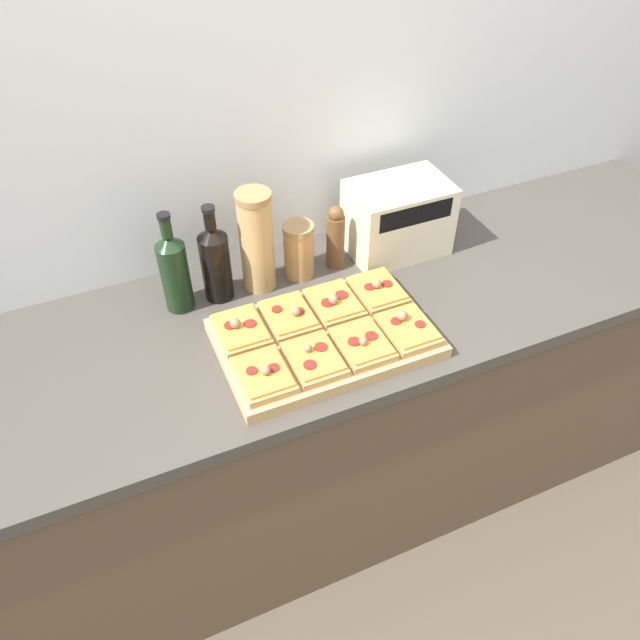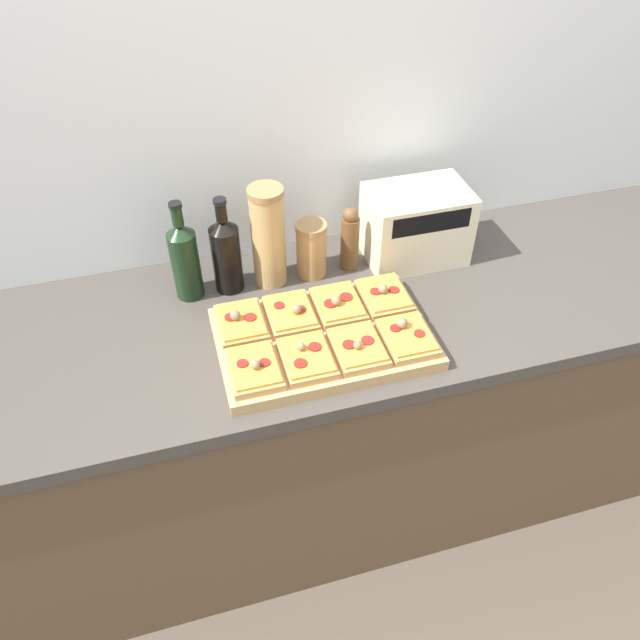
# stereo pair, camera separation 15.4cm
# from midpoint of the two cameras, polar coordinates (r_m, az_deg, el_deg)

# --- Properties ---
(ground_plane) EXTENTS (12.00, 12.00, 0.00)m
(ground_plane) POSITION_cam_midpoint_polar(r_m,az_deg,el_deg) (2.20, 1.44, -22.17)
(ground_plane) COLOR #4C4238
(wall_back) EXTENTS (6.00, 0.06, 2.50)m
(wall_back) POSITION_cam_midpoint_polar(r_m,az_deg,el_deg) (1.74, -7.60, 17.09)
(wall_back) COLOR silver
(wall_back) RESTS_ON ground_plane
(kitchen_counter) EXTENTS (2.63, 0.67, 0.89)m
(kitchen_counter) POSITION_cam_midpoint_polar(r_m,az_deg,el_deg) (1.97, -2.27, -8.82)
(kitchen_counter) COLOR brown
(kitchen_counter) RESTS_ON ground_plane
(cutting_board) EXTENTS (0.52, 0.34, 0.03)m
(cutting_board) POSITION_cam_midpoint_polar(r_m,az_deg,el_deg) (1.55, -2.41, -1.82)
(cutting_board) COLOR tan
(cutting_board) RESTS_ON kitchen_counter
(pizza_slice_back_left) EXTENTS (0.12, 0.15, 0.05)m
(pizza_slice_back_left) POSITION_cam_midpoint_polar(r_m,az_deg,el_deg) (1.55, -10.09, -1.01)
(pizza_slice_back_left) COLOR tan
(pizza_slice_back_left) RESTS_ON cutting_board
(pizza_slice_back_midleft) EXTENTS (0.12, 0.15, 0.05)m
(pizza_slice_back_midleft) POSITION_cam_midpoint_polar(r_m,az_deg,el_deg) (1.57, -5.66, 0.24)
(pizza_slice_back_midleft) COLOR tan
(pizza_slice_back_midleft) RESTS_ON cutting_board
(pizza_slice_back_midright) EXTENTS (0.12, 0.15, 0.05)m
(pizza_slice_back_midright) POSITION_cam_midpoint_polar(r_m,az_deg,el_deg) (1.60, -1.42, 1.46)
(pizza_slice_back_midright) COLOR tan
(pizza_slice_back_midright) RESTS_ON cutting_board
(pizza_slice_back_right) EXTENTS (0.12, 0.15, 0.05)m
(pizza_slice_back_right) POSITION_cam_midpoint_polar(r_m,az_deg,el_deg) (1.64, 2.65, 2.62)
(pizza_slice_back_right) COLOR tan
(pizza_slice_back_right) RESTS_ON cutting_board
(pizza_slice_front_left) EXTENTS (0.12, 0.15, 0.05)m
(pizza_slice_front_left) POSITION_cam_midpoint_polar(r_m,az_deg,el_deg) (1.43, -8.28, -5.11)
(pizza_slice_front_left) COLOR tan
(pizza_slice_front_left) RESTS_ON cutting_board
(pizza_slice_front_midleft) EXTENTS (0.12, 0.15, 0.05)m
(pizza_slice_front_midleft) POSITION_cam_midpoint_polar(r_m,az_deg,el_deg) (1.46, -3.57, -3.68)
(pizza_slice_front_midleft) COLOR tan
(pizza_slice_front_midleft) RESTS_ON cutting_board
(pizza_slice_front_midright) EXTENTS (0.12, 0.15, 0.05)m
(pizza_slice_front_midright) POSITION_cam_midpoint_polar(r_m,az_deg,el_deg) (1.49, 0.97, -2.29)
(pizza_slice_front_midright) COLOR tan
(pizza_slice_front_midright) RESTS_ON cutting_board
(pizza_slice_front_right) EXTENTS (0.12, 0.15, 0.06)m
(pizza_slice_front_right) POSITION_cam_midpoint_polar(r_m,az_deg,el_deg) (1.53, 5.24, -0.90)
(pizza_slice_front_right) COLOR tan
(pizza_slice_front_right) RESTS_ON cutting_board
(olive_oil_bottle) EXTENTS (0.07, 0.07, 0.29)m
(olive_oil_bottle) POSITION_cam_midpoint_polar(r_m,az_deg,el_deg) (1.65, -15.82, 4.25)
(olive_oil_bottle) COLOR black
(olive_oil_bottle) RESTS_ON kitchen_counter
(wine_bottle) EXTENTS (0.08, 0.08, 0.28)m
(wine_bottle) POSITION_cam_midpoint_polar(r_m,az_deg,el_deg) (1.66, -12.19, 5.16)
(wine_bottle) COLOR black
(wine_bottle) RESTS_ON kitchen_counter
(grain_jar_tall) EXTENTS (0.09, 0.09, 0.29)m
(grain_jar_tall) POSITION_cam_midpoint_polar(r_m,az_deg,el_deg) (1.66, -8.50, 7.03)
(grain_jar_tall) COLOR tan
(grain_jar_tall) RESTS_ON kitchen_counter
(grain_jar_short) EXTENTS (0.09, 0.09, 0.16)m
(grain_jar_short) POSITION_cam_midpoint_polar(r_m,az_deg,el_deg) (1.72, -4.54, 6.28)
(grain_jar_short) COLOR #AD7F4C
(grain_jar_short) RESTS_ON kitchen_counter
(pepper_mill) EXTENTS (0.05, 0.05, 0.19)m
(pepper_mill) POSITION_cam_midpoint_polar(r_m,az_deg,el_deg) (1.75, -1.12, 7.50)
(pepper_mill) COLOR brown
(pepper_mill) RESTS_ON kitchen_counter
(toaster_oven) EXTENTS (0.30, 0.19, 0.21)m
(toaster_oven) POSITION_cam_midpoint_polar(r_m,az_deg,el_deg) (1.81, 4.69, 9.19)
(toaster_oven) COLOR beige
(toaster_oven) RESTS_ON kitchen_counter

